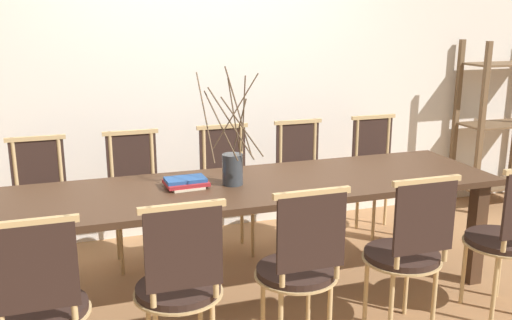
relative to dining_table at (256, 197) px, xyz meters
name	(u,v)px	position (x,y,z in m)	size (l,w,h in m)	color
ground_plane	(256,292)	(0.00, 0.00, -0.66)	(16.00, 16.00, 0.00)	#9E7047
wall_rear	(205,36)	(0.00, 1.27, 0.94)	(12.00, 0.06, 3.20)	silver
dining_table	(256,197)	(0.00, 0.00, 0.00)	(3.09, 0.85, 0.74)	#422B1C
chair_near_leftend	(40,303)	(-1.26, -0.73, -0.14)	(0.44, 0.44, 0.96)	black
chair_near_left	(180,282)	(-0.63, -0.73, -0.14)	(0.44, 0.44, 0.96)	black
chair_near_center	(300,264)	(-0.01, -0.73, -0.14)	(0.44, 0.44, 0.96)	black
chair_near_right	(408,249)	(0.63, -0.73, -0.14)	(0.44, 0.44, 0.96)	black
chair_near_rightend	(509,234)	(1.31, -0.73, -0.14)	(0.44, 0.44, 0.96)	black
chair_far_leftend	(41,203)	(-1.30, 0.73, -0.14)	(0.44, 0.44, 0.96)	black
chair_far_left	(136,194)	(-0.66, 0.73, -0.14)	(0.44, 0.44, 0.96)	black
chair_far_center	(228,185)	(0.02, 0.73, -0.14)	(0.44, 0.44, 0.96)	black
chair_far_right	(303,178)	(0.64, 0.73, -0.14)	(0.44, 0.44, 0.96)	black
chair_far_rightend	(379,170)	(1.31, 0.73, -0.14)	(0.44, 0.44, 0.96)	black
vase_centerpiece	(233,165)	(-0.14, 0.02, 0.21)	(0.37, 0.37, 0.74)	#33383D
book_stack	(186,182)	(-0.43, 0.07, 0.11)	(0.27, 0.21, 0.06)	beige
shelving_rack	(500,125)	(2.73, 1.00, 0.11)	(0.76, 0.40, 1.54)	brown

